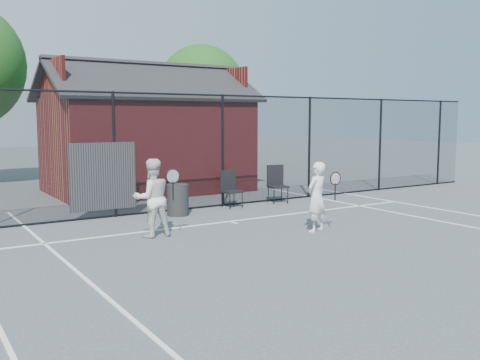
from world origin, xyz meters
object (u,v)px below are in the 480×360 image
clubhouse (147,142)px  player_front (317,197)px  chair_left (232,190)px  player_back (152,198)px  waste_bin (178,200)px  chair_right (278,185)px

clubhouse → player_front: (0.46, -7.91, -0.87)m
chair_left → player_back: bearing=-148.3°
chair_left → waste_bin: (-1.70, -0.23, -0.10)m
clubhouse → player_back: size_ratio=4.14×
clubhouse → waste_bin: size_ratio=8.44×
clubhouse → player_back: clubhouse is taller
player_back → waste_bin: size_ratio=2.04×
chair_left → chair_right: 1.51m
player_front → waste_bin: (-1.61, 3.28, -0.35)m
chair_left → waste_bin: 1.72m
chair_left → clubhouse: bearing=94.9°
player_front → player_back: 3.38m
clubhouse → waste_bin: (-1.16, -4.63, -1.22)m
clubhouse → player_front: bearing=-86.7°
player_front → chair_right: player_front is taller
clubhouse → chair_right: size_ratio=6.29×
chair_right → clubhouse: bearing=127.8°
player_front → player_back: (-3.08, 1.39, 0.05)m
chair_left → chair_right: size_ratio=0.94×
player_back → chair_right: player_back is taller
player_front → waste_bin: player_front is taller
chair_right → player_back: bearing=-142.9°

